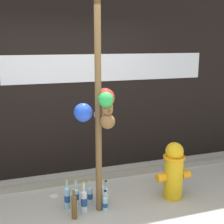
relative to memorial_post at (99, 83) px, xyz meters
The scene contains 17 objects.
building_wall 1.43m from the memorial_post, 95.66° to the left, with size 10.00×0.21×3.78m.
curb_strip 1.81m from the memorial_post, 99.15° to the left, with size 8.00×0.12×0.08m, color gray.
memorial_post is the anchor object (origin of this frame).
fire_hydrant 1.61m from the memorial_post, ahead, with size 0.49×0.30×0.79m.
bottle_0 1.49m from the memorial_post, behind, with size 0.08×0.08×0.40m.
bottle_1 1.52m from the memorial_post, 113.19° to the left, with size 0.07×0.07×0.32m.
bottle_2 1.51m from the memorial_post, 163.64° to the right, with size 0.07×0.07×0.40m.
bottle_3 1.53m from the memorial_post, 144.39° to the left, with size 0.08×0.08×0.36m.
bottle_4 1.54m from the memorial_post, behind, with size 0.07×0.07×0.34m.
bottle_5 1.53m from the memorial_post, 158.15° to the left, with size 0.08×0.08×0.39m.
bottle_6 1.51m from the memorial_post, 47.17° to the left, with size 0.07×0.07×0.32m.
bottle_7 1.52m from the memorial_post, 50.75° to the right, with size 0.07×0.07×0.28m.
bottle_8 1.47m from the memorial_post, 55.03° to the left, with size 0.07×0.07×0.38m.
litter_0 1.77m from the memorial_post, 111.92° to the left, with size 0.16×0.11×0.01m, color #8C99B2.
litter_1 1.63m from the memorial_post, 89.10° to the left, with size 0.10×0.05×0.01m, color #8C99B2.
litter_2 1.64m from the memorial_post, behind, with size 0.07×0.09×0.01m, color #8C99B2.
litter_3 1.78m from the memorial_post, 133.70° to the left, with size 0.10×0.11×0.01m, color silver.
Camera 1 is at (-0.87, -3.01, 2.10)m, focal length 49.82 mm.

